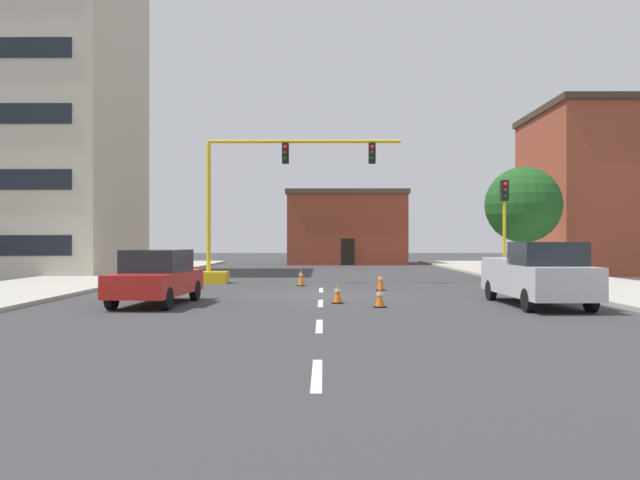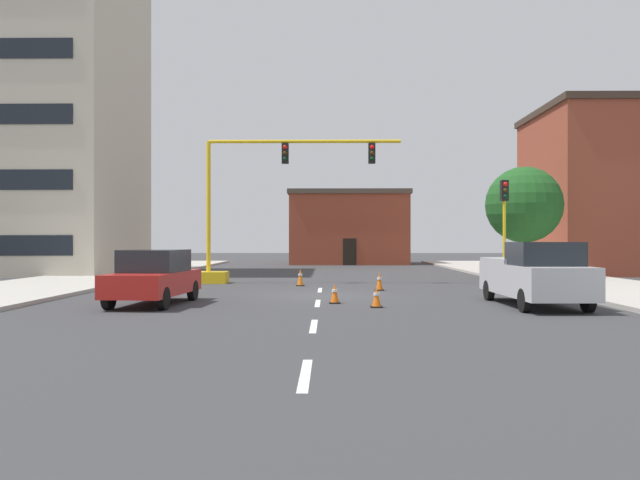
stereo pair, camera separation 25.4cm
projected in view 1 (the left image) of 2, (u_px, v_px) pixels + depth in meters
ground_plane at (321, 295)px, 23.69m from camera, size 160.00×160.00×0.00m
sidewalk_left at (80, 280)px, 31.75m from camera, size 6.00×56.00×0.14m
sidewalk_right at (564, 280)px, 31.62m from camera, size 6.00×56.00×0.14m
lane_stripe_seg_0 at (317, 374)px, 9.69m from camera, size 0.16×2.40×0.01m
lane_stripe_seg_1 at (319, 326)px, 15.19m from camera, size 0.16×2.40×0.01m
lane_stripe_seg_2 at (320, 303)px, 20.69m from camera, size 0.16×2.40×0.01m
lane_stripe_seg_3 at (321, 290)px, 26.19m from camera, size 0.16×2.40×0.01m
building_tall_left at (24, 100)px, 39.82m from camera, size 12.98×11.48×21.52m
building_brick_center at (346, 228)px, 56.02m from camera, size 10.27×7.59×6.30m
building_row_right at (621, 191)px, 40.09m from camera, size 10.74×9.77×10.26m
traffic_signal_gantry at (237, 235)px, 30.42m from camera, size 10.06×1.20×6.83m
traffic_light_pole_right at (504, 208)px, 29.36m from camera, size 0.32×0.47×4.80m
tree_right_mid at (523, 205)px, 33.45m from camera, size 3.97×3.97×5.89m
pickup_truck_silver at (537, 275)px, 19.88m from camera, size 2.13×5.45×1.99m
sedan_red_near_left at (157, 277)px, 20.26m from camera, size 2.16×4.62×1.74m
traffic_cone_roadside_a at (338, 294)px, 20.67m from camera, size 0.36×0.36×0.65m
traffic_cone_roadside_b at (380, 297)px, 19.43m from camera, size 0.36×0.36×0.63m
traffic_cone_roadside_c at (301, 277)px, 28.61m from camera, size 0.36×0.36×0.79m
traffic_cone_roadside_d at (381, 281)px, 26.02m from camera, size 0.36×0.36×0.76m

